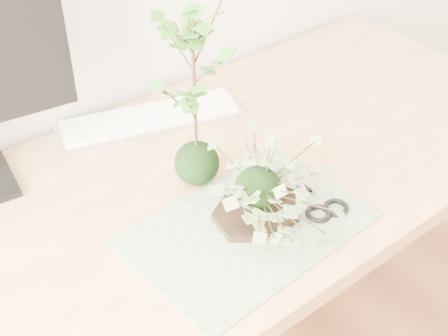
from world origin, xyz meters
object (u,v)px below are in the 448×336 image
(desk, at_px, (219,207))
(maple_kokedama, at_px, (194,65))
(keyboard, at_px, (150,118))
(ivy_kokedama, at_px, (259,172))

(desk, distance_m, maple_kokedama, 0.35)
(desk, bearing_deg, maple_kokedama, 166.72)
(maple_kokedama, bearing_deg, keyboard, 79.50)
(ivy_kokedama, bearing_deg, desk, 82.31)
(desk, height_order, keyboard, keyboard)
(ivy_kokedama, height_order, maple_kokedama, maple_kokedama)
(ivy_kokedama, height_order, keyboard, ivy_kokedama)
(desk, relative_size, keyboard, 3.60)
(ivy_kokedama, xyz_separation_m, keyboard, (0.02, 0.39, -0.10))
(desk, relative_size, maple_kokedama, 4.27)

